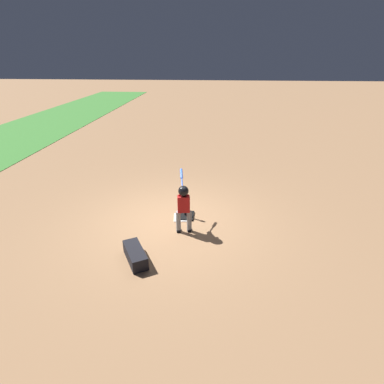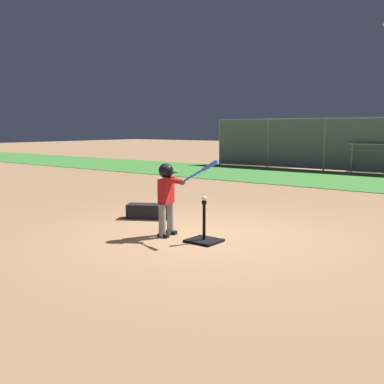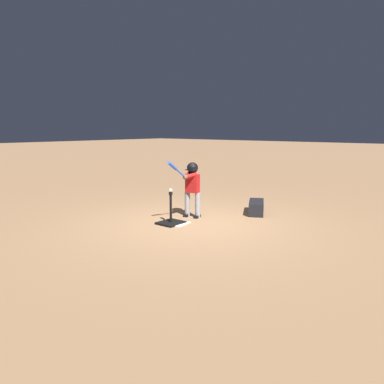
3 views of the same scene
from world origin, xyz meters
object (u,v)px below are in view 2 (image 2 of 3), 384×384
Objects in this scene: batting_tee at (204,237)px; equipment_bag at (149,211)px; baseball at (204,198)px; bleachers_far_left at (270,154)px; batter_child at (168,190)px.

equipment_bag is (-1.93, 0.85, 0.07)m from batting_tee.
batting_tee is at bearing -52.84° from equipment_bag.
bleachers_far_left reaches higher than baseball.
batter_child is (-0.69, -0.03, 0.69)m from batting_tee.
equipment_bag is (-1.93, 0.85, -0.54)m from baseball.
bleachers_far_left is at bearing 113.45° from baseball.
bleachers_far_left is (-6.08, 14.03, 0.43)m from batting_tee.
batter_child is 0.70m from baseball.
batting_tee reaches higher than equipment_bag.
batting_tee is at bearing 180.00° from baseball.
batting_tee is 0.61m from baseball.
equipment_bag is (4.16, -13.18, -0.37)m from bleachers_far_left.
bleachers_far_left is at bearing 78.38° from equipment_bag.
batting_tee is 2.11m from equipment_bag.
bleachers_far_left is at bearing 113.45° from batting_tee.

